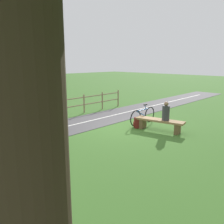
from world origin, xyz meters
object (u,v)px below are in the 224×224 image
Objects in this scene: backpack at (137,123)px; person_seated at (166,112)px; bicycle at (143,116)px; bench at (160,123)px.

person_seated is at bearing -163.14° from backpack.
backpack is at bearing 14.07° from bicycle.
person_seated is 1.75× the size of backpack.
bicycle is (1.38, -0.29, -0.44)m from person_seated.
bicycle is at bearing -29.33° from bench.
bicycle is at bearing -74.14° from backpack.
bicycle is 4.15× the size of backpack.
bicycle is at bearing -24.42° from person_seated.
bench is 1.14× the size of bicycle.
bench is 0.54m from person_seated.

